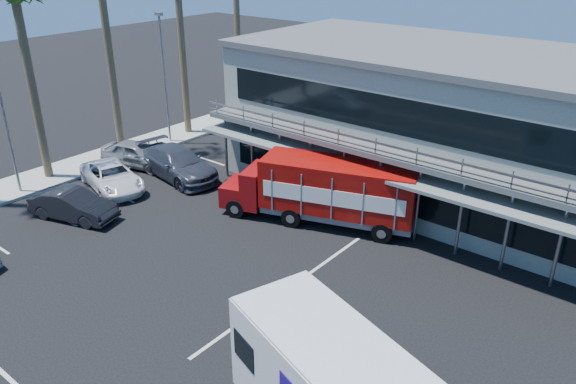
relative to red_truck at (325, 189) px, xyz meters
The scene contains 11 objects.
ground 8.46m from the red_truck, 89.20° to the right, with size 120.00×120.00×0.00m, color black.
building 7.60m from the red_truck, 64.87° to the left, with size 22.40×12.00×7.30m.
curb_strip 15.14m from the red_truck, behind, with size 3.00×32.00×0.16m, color #A5A399.
palm_c 17.42m from the red_truck, 160.29° to the right, with size 2.80×2.80×10.75m.
light_pole_near 16.11m from the red_truck, 152.62° to the right, with size 0.50×0.25×8.09m.
light_pole_far 14.62m from the red_truck, 169.13° to the left, with size 0.50×0.25×8.09m.
red_truck is the anchor object (origin of this frame).
parked_car_b 11.81m from the red_truck, 142.91° to the right, with size 1.48×4.24×1.40m, color black.
parked_car_c 11.60m from the red_truck, 160.31° to the right, with size 2.20×4.78×1.33m, color white.
parked_car_d 9.45m from the red_truck, behind, with size 2.28×5.62×1.63m, color #343845.
parked_car_e 12.47m from the red_truck, behind, with size 1.77×4.40×1.50m, color gray.
Camera 1 is at (13.17, -10.85, 12.23)m, focal length 35.00 mm.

